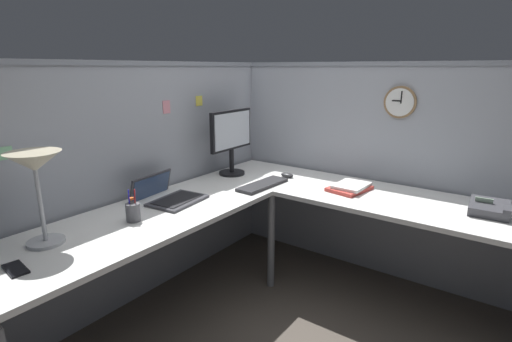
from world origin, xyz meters
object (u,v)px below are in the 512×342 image
at_px(laptop, 166,196).
at_px(keyboard, 263,185).
at_px(wall_clock, 400,102).
at_px(computer_mouse, 287,175).
at_px(monitor, 231,137).
at_px(pen_cup, 133,212).
at_px(desk_lamp_dome, 35,169).
at_px(cell_phone, 16,269).
at_px(office_phone, 491,209).
at_px(book_stack, 350,187).

distance_m(laptop, keyboard, 0.68).
bearing_deg(wall_clock, computer_mouse, 114.71).
xyz_separation_m(laptop, keyboard, (0.59, -0.34, -0.01)).
bearing_deg(monitor, pen_cup, -170.67).
distance_m(desk_lamp_dome, cell_phone, 0.44).
bearing_deg(keyboard, office_phone, -74.89).
xyz_separation_m(monitor, computer_mouse, (0.18, -0.40, -0.28)).
bearing_deg(pen_cup, office_phone, -51.73).
relative_size(keyboard, book_stack, 1.37).
xyz_separation_m(desk_lamp_dome, cell_phone, (-0.20, -0.15, -0.36)).
height_order(monitor, laptop, monitor).
relative_size(laptop, keyboard, 0.97).
bearing_deg(monitor, wall_clock, -65.53).
bearing_deg(keyboard, cell_phone, 176.95).
distance_m(office_phone, book_stack, 0.83).
height_order(laptop, pen_cup, pen_cup).
distance_m(computer_mouse, wall_clock, 0.95).
xyz_separation_m(laptop, cell_phone, (-0.97, -0.18, -0.02)).
bearing_deg(laptop, wall_clock, -41.03).
xyz_separation_m(monitor, pen_cup, (-1.06, -0.17, -0.24)).
height_order(desk_lamp_dome, pen_cup, desk_lamp_dome).
xyz_separation_m(pen_cup, book_stack, (1.21, -0.74, -0.03)).
bearing_deg(cell_phone, monitor, 14.49).
xyz_separation_m(monitor, laptop, (-0.71, -0.04, -0.27)).
xyz_separation_m(laptop, office_phone, (0.89, -1.70, 0.01)).
relative_size(laptop, office_phone, 1.95).
distance_m(monitor, pen_cup, 1.10).
xyz_separation_m(laptop, computer_mouse, (0.89, -0.36, -0.01)).
relative_size(computer_mouse, wall_clock, 0.47).
bearing_deg(office_phone, monitor, 95.76).
bearing_deg(keyboard, book_stack, -59.96).
bearing_deg(office_phone, cell_phone, 140.67).
height_order(computer_mouse, pen_cup, pen_cup).
xyz_separation_m(monitor, wall_clock, (0.50, -1.09, 0.29)).
height_order(monitor, cell_phone, monitor).
bearing_deg(office_phone, keyboard, 102.33).
relative_size(desk_lamp_dome, office_phone, 2.08).
bearing_deg(pen_cup, keyboard, -12.29).
bearing_deg(keyboard, desk_lamp_dome, 169.88).
xyz_separation_m(keyboard, wall_clock, (0.62, -0.72, 0.57)).
bearing_deg(computer_mouse, wall_clock, -65.29).
xyz_separation_m(pen_cup, cell_phone, (-0.62, -0.04, -0.05)).
bearing_deg(office_phone, desk_lamp_dome, 134.70).
bearing_deg(computer_mouse, desk_lamp_dome, 168.74).
relative_size(desk_lamp_dome, cell_phone, 3.09).
bearing_deg(pen_cup, computer_mouse, -10.23).
bearing_deg(wall_clock, laptop, 138.97).
xyz_separation_m(computer_mouse, wall_clock, (0.32, -0.70, 0.56)).
bearing_deg(desk_lamp_dome, cell_phone, -143.02).
bearing_deg(pen_cup, wall_clock, -30.60).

